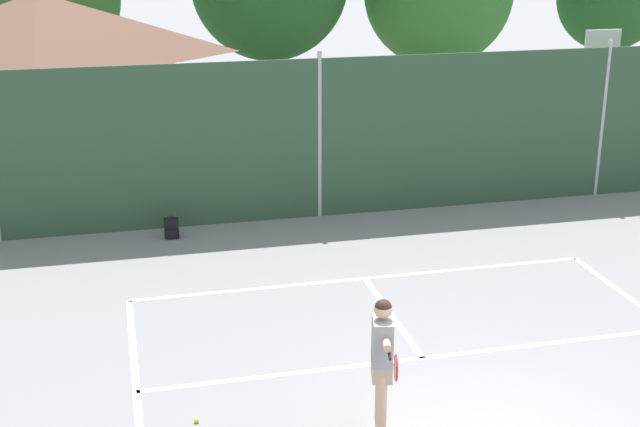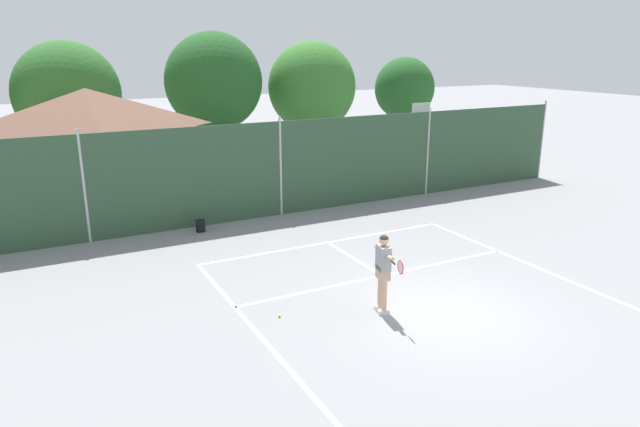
% 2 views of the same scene
% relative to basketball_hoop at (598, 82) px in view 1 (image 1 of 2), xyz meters
% --- Properties ---
extents(court_markings, '(8.30, 11.10, 0.01)m').
position_rel_basketball_hoop_xyz_m(court_markings, '(-7.15, -9.79, -2.31)').
color(court_markings, white).
rests_on(court_markings, ground).
extents(chainlink_fence, '(26.09, 0.09, 3.51)m').
position_rel_basketball_hoop_xyz_m(chainlink_fence, '(-7.15, -1.43, -0.63)').
color(chainlink_fence, '#2D4C33').
rests_on(chainlink_fence, ground).
extents(basketball_hoop, '(0.90, 0.67, 3.55)m').
position_rel_basketball_hoop_xyz_m(basketball_hoop, '(0.00, 0.00, 0.00)').
color(basketball_hoop, yellow).
rests_on(basketball_hoop, ground).
extents(clubhouse_building, '(6.75, 5.91, 4.36)m').
position_rel_basketball_hoop_xyz_m(clubhouse_building, '(-12.82, 3.48, -0.05)').
color(clubhouse_building, beige).
rests_on(clubhouse_building, ground).
extents(tennis_player, '(0.34, 1.43, 1.85)m').
position_rel_basketball_hoop_xyz_m(tennis_player, '(-8.35, -9.76, -1.20)').
color(tennis_player, silver).
rests_on(tennis_player, ground).
extents(tennis_ball, '(0.07, 0.07, 0.07)m').
position_rel_basketball_hoop_xyz_m(tennis_ball, '(-10.54, -8.91, -2.28)').
color(tennis_ball, '#CCE033').
rests_on(tennis_ball, ground).
extents(backpack_black, '(0.30, 0.27, 0.46)m').
position_rel_basketball_hoop_xyz_m(backpack_black, '(-10.32, -2.06, -2.12)').
color(backpack_black, black).
rests_on(backpack_black, ground).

